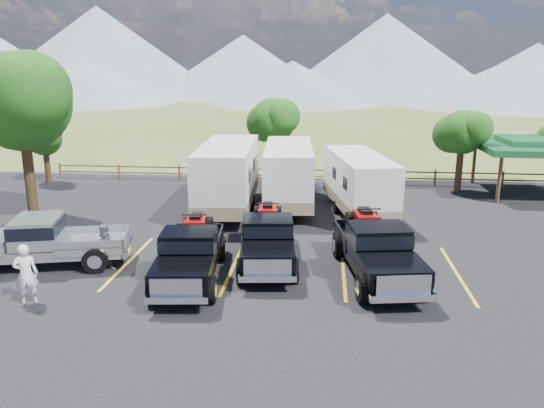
# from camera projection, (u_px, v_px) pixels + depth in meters

# --- Properties ---
(ground) EXTENTS (320.00, 320.00, 0.00)m
(ground) POSITION_uv_depth(u_px,v_px,m) (278.00, 319.00, 15.47)
(ground) COLOR #4B5624
(ground) RESTS_ON ground
(asphalt_lot) EXTENTS (44.00, 34.00, 0.04)m
(asphalt_lot) POSITION_uv_depth(u_px,v_px,m) (286.00, 279.00, 18.35)
(asphalt_lot) COLOR black
(asphalt_lot) RESTS_ON ground
(stall_lines) EXTENTS (12.12, 5.50, 0.01)m
(stall_lines) POSITION_uv_depth(u_px,v_px,m) (288.00, 267.00, 19.31)
(stall_lines) COLOR gold
(stall_lines) RESTS_ON asphalt_lot
(tree_big_nw) EXTENTS (5.54, 5.18, 7.84)m
(tree_big_nw) POSITION_uv_depth(u_px,v_px,m) (20.00, 101.00, 23.93)
(tree_big_nw) COLOR black
(tree_big_nw) RESTS_ON ground
(tree_ne_a) EXTENTS (3.11, 2.92, 4.76)m
(tree_ne_a) POSITION_uv_depth(u_px,v_px,m) (462.00, 132.00, 30.10)
(tree_ne_a) COLOR black
(tree_ne_a) RESTS_ON ground
(tree_north) EXTENTS (3.46, 3.24, 5.25)m
(tree_north) POSITION_uv_depth(u_px,v_px,m) (273.00, 121.00, 32.99)
(tree_north) COLOR black
(tree_north) RESTS_ON ground
(tree_nw_small) EXTENTS (2.59, 2.43, 3.85)m
(tree_nw_small) POSITION_uv_depth(u_px,v_px,m) (44.00, 139.00, 32.67)
(tree_nw_small) COLOR black
(tree_nw_small) RESTS_ON ground
(rail_fence) EXTENTS (36.12, 0.12, 1.00)m
(rail_fence) POSITION_uv_depth(u_px,v_px,m) (336.00, 174.00, 32.93)
(rail_fence) COLOR brown
(rail_fence) RESTS_ON ground
(pavilion) EXTENTS (6.20, 6.20, 3.22)m
(pavilion) POSITION_uv_depth(u_px,v_px,m) (534.00, 146.00, 29.88)
(pavilion) COLOR brown
(pavilion) RESTS_ON ground
(mountain_range) EXTENTS (209.00, 71.00, 20.00)m
(mountain_range) POSITION_uv_depth(u_px,v_px,m) (286.00, 62.00, 116.20)
(mountain_range) COLOR slate
(mountain_range) RESTS_ON ground
(rig_left) EXTENTS (2.55, 6.06, 1.97)m
(rig_left) POSITION_uv_depth(u_px,v_px,m) (190.00, 252.00, 18.17)
(rig_left) COLOR black
(rig_left) RESTS_ON asphalt_lot
(rig_center) EXTENTS (2.56, 6.06, 1.97)m
(rig_center) POSITION_uv_depth(u_px,v_px,m) (268.00, 237.00, 19.70)
(rig_center) COLOR black
(rig_center) RESTS_ON asphalt_lot
(rig_right) EXTENTS (3.01, 6.51, 2.09)m
(rig_right) POSITION_uv_depth(u_px,v_px,m) (376.00, 248.00, 18.39)
(rig_right) COLOR black
(rig_right) RESTS_ON asphalt_lot
(trailer_left) EXTENTS (2.93, 9.70, 3.36)m
(trailer_left) POSITION_uv_depth(u_px,v_px,m) (228.00, 176.00, 26.46)
(trailer_left) COLOR silver
(trailer_left) RESTS_ON asphalt_lot
(trailer_center) EXTENTS (2.85, 9.20, 3.19)m
(trailer_center) POSITION_uv_depth(u_px,v_px,m) (288.00, 175.00, 27.30)
(trailer_center) COLOR silver
(trailer_center) RESTS_ON asphalt_lot
(trailer_right) EXTENTS (3.46, 8.51, 2.94)m
(trailer_right) POSITION_uv_depth(u_px,v_px,m) (359.00, 184.00, 25.83)
(trailer_right) COLOR silver
(trailer_right) RESTS_ON asphalt_lot
(pickup_silver) EXTENTS (6.48, 3.36, 1.86)m
(pickup_silver) POSITION_uv_depth(u_px,v_px,m) (43.00, 241.00, 19.24)
(pickup_silver) COLOR gray
(pickup_silver) RESTS_ON asphalt_lot
(person_a) EXTENTS (0.83, 0.71, 1.92)m
(person_a) POSITION_uv_depth(u_px,v_px,m) (26.00, 274.00, 16.19)
(person_a) COLOR white
(person_a) RESTS_ON asphalt_lot
(person_b) EXTENTS (0.99, 0.86, 1.73)m
(person_b) POSITION_uv_depth(u_px,v_px,m) (107.00, 247.00, 18.88)
(person_b) COLOR slate
(person_b) RESTS_ON asphalt_lot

